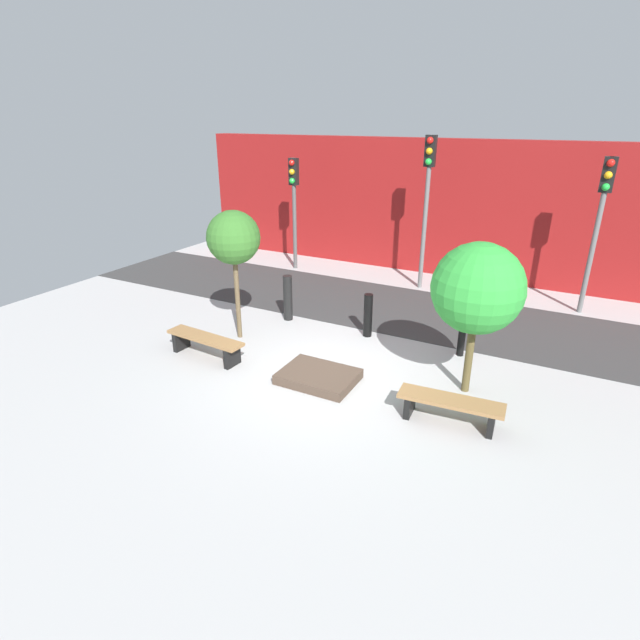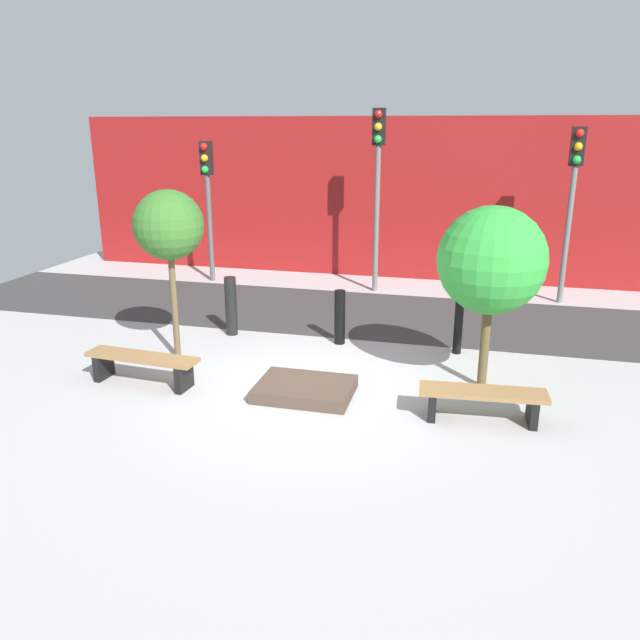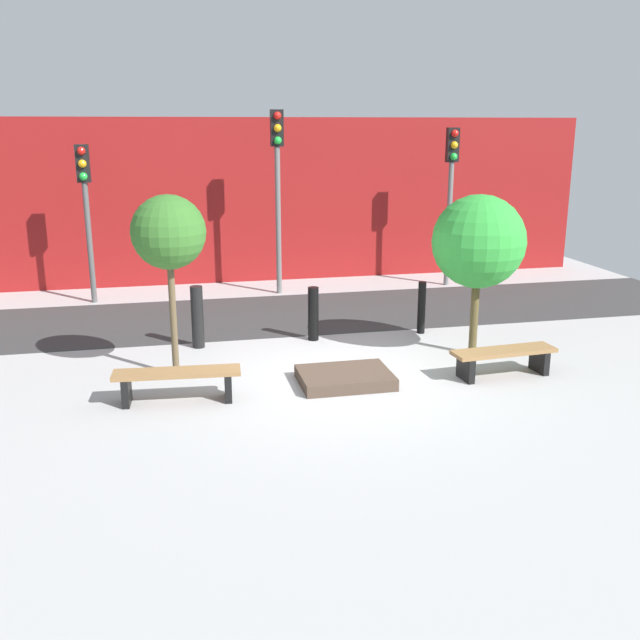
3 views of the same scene
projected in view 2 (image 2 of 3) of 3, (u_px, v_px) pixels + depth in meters
name	position (u px, v px, depth m)	size (l,w,h in m)	color
ground_plane	(309.00, 389.00, 9.22)	(18.00, 18.00, 0.00)	#A6A6A6
road_strip	(359.00, 313.00, 12.89)	(18.00, 3.27, 0.01)	#343434
building_facade	(388.00, 198.00, 15.63)	(16.20, 0.50, 3.94)	maroon
bench_left	(142.00, 363.00, 9.31)	(1.78, 0.53, 0.46)	black
bench_right	(482.00, 399.00, 8.16)	(1.67, 0.55, 0.43)	black
planter_bed	(305.00, 389.00, 8.99)	(1.37, 1.02, 0.18)	#49392E
tree_behind_left_bench	(169.00, 226.00, 9.79)	(1.11, 1.11, 2.79)	brown
tree_behind_right_bench	(492.00, 261.00, 8.73)	(1.53, 1.53, 2.69)	brown
bollard_far_left	(231.00, 306.00, 11.47)	(0.21, 0.21, 1.09)	black
bollard_left	(340.00, 317.00, 11.00)	(0.19, 0.19, 0.97)	black
bollard_center	(458.00, 326.00, 10.52)	(0.15, 0.15, 0.98)	black
traffic_light_west	(207.00, 186.00, 14.92)	(0.28, 0.27, 3.37)	#515151
traffic_light_mid_west	(378.00, 169.00, 13.83)	(0.28, 0.27, 4.08)	slate
traffic_light_mid_east	(573.00, 184.00, 12.94)	(0.28, 0.27, 3.70)	slate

